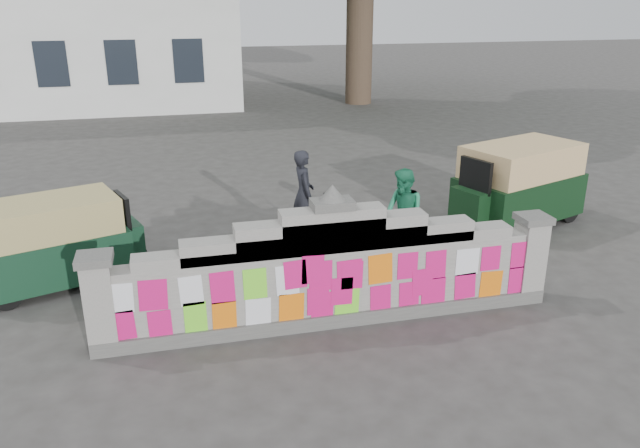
% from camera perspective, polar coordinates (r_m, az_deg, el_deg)
% --- Properties ---
extents(ground, '(100.00, 100.00, 0.00)m').
position_cam_1_polar(ground, '(8.86, 1.06, -8.92)').
color(ground, '#383533').
rests_on(ground, ground).
extents(parapet_wall, '(6.48, 0.44, 2.01)m').
position_cam_1_polar(parapet_wall, '(8.52, 1.10, -4.53)').
color(parapet_wall, '#4C4C49').
rests_on(parapet_wall, ground).
extents(building, '(16.00, 10.00, 8.90)m').
position_cam_1_polar(building, '(29.87, -24.88, 17.89)').
color(building, silver).
rests_on(building, ground).
extents(cyclist_bike, '(1.76, 0.67, 0.91)m').
position_cam_1_polar(cyclist_bike, '(11.20, -1.49, 0.07)').
color(cyclist_bike, black).
rests_on(cyclist_bike, ground).
extents(cyclist_rider, '(0.39, 0.58, 1.55)m').
position_cam_1_polar(cyclist_rider, '(11.10, -1.50, 1.61)').
color(cyclist_rider, black).
rests_on(cyclist_rider, ground).
extents(pedestrian, '(0.75, 0.88, 1.56)m').
position_cam_1_polar(pedestrian, '(10.80, 7.62, 0.93)').
color(pedestrian, '#25885D').
rests_on(pedestrian, ground).
extents(rickshaw_left, '(2.57, 1.80, 1.39)m').
position_cam_1_polar(rickshaw_left, '(10.52, -22.89, -1.43)').
color(rickshaw_left, '#113420').
rests_on(rickshaw_left, ground).
extents(rickshaw_right, '(2.98, 2.12, 1.60)m').
position_cam_1_polar(rickshaw_right, '(12.86, 17.57, 3.53)').
color(rickshaw_right, black).
rests_on(rickshaw_right, ground).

